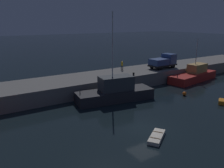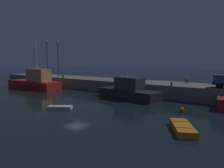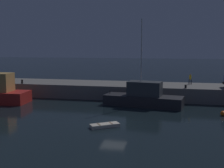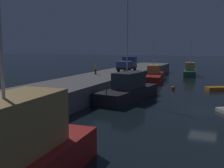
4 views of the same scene
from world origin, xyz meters
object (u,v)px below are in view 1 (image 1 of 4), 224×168
Objects in this scene: fishing_boat_white at (115,92)px; bollard_central at (134,74)px; rowboat_white_mid at (157,137)px; mooring_buoy_near at (184,94)px; utility_truck at (164,61)px; dockworker at (122,65)px; fishing_trawler_red at (194,75)px.

fishing_boat_white reaches higher than bollard_central.
rowboat_white_mid is 5.18× the size of mooring_buoy_near.
bollard_central is at bearing 30.10° from fishing_boat_white.
utility_truck is (4.06, 8.39, 2.91)m from mooring_buoy_near.
dockworker is 3.38× the size of bollard_central.
fishing_boat_white is 6.22m from bollard_central.
mooring_buoy_near is at bearing -74.55° from dockworker.
rowboat_white_mid is at bearing -116.01° from dockworker.
fishing_trawler_red is at bearing 31.50° from rowboat_white_mid.
dockworker is 4.32m from bollard_central.
mooring_buoy_near reaches higher than rowboat_white_mid.
bollard_central is at bearing 119.98° from mooring_buoy_near.
fishing_boat_white reaches higher than dockworker.
utility_truck reaches higher than mooring_buoy_near.
bollard_central is at bearing 59.95° from rowboat_white_mid.
mooring_buoy_near is at bearing -115.81° from utility_truck.
utility_truck is (13.14, 4.90, 2.03)m from fishing_boat_white.
fishing_boat_white is at bearing 76.25° from rowboat_white_mid.
fishing_trawler_red is 0.96× the size of fishing_boat_white.
fishing_boat_white is at bearing -130.07° from dockworker.
fishing_trawler_red reaches higher than mooring_buoy_near.
utility_truck is (15.72, 15.45, 3.02)m from rowboat_white_mid.
fishing_boat_white is 3.89× the size of rowboat_white_mid.
utility_truck is 8.10m from bollard_central.
fishing_trawler_red is 19.41× the size of mooring_buoy_near.
utility_truck is 7.42m from dockworker.
fishing_boat_white is 23.28× the size of bollard_central.
dockworker is at bearing 63.99° from rowboat_white_mid.
dockworker reaches higher than mooring_buoy_near.
dockworker is (-10.94, 5.78, 1.97)m from fishing_trawler_red.
fishing_boat_white reaches higher than mooring_buoy_near.
utility_truck is at bearing -18.59° from dockworker.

